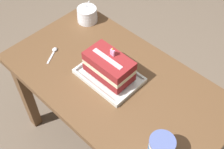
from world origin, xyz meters
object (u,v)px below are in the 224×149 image
foil_tray (109,76)px  birthday_cake (109,66)px  bowl_stack (87,15)px  serving_spoon_near_tray (54,51)px  ice_cream_tub (161,148)px

foil_tray → birthday_cake: (0.00, 0.00, 0.08)m
birthday_cake → bowl_stack: size_ratio=1.84×
bowl_stack → serving_spoon_near_tray: (0.06, -0.31, -0.04)m
ice_cream_tub → serving_spoon_near_tray: 0.79m
ice_cream_tub → foil_tray: bearing=161.0°
foil_tray → bowl_stack: (-0.41, 0.23, 0.04)m
foil_tray → birthday_cake: size_ratio=1.32×
serving_spoon_near_tray → birthday_cake: bearing=13.2°
birthday_cake → ice_cream_tub: size_ratio=2.19×
bowl_stack → serving_spoon_near_tray: bearing=-78.3°
foil_tray → bowl_stack: 0.47m
foil_tray → bowl_stack: bowl_stack is taller
ice_cream_tub → serving_spoon_near_tray: bearing=174.9°
bowl_stack → serving_spoon_near_tray: size_ratio=1.14×
foil_tray → birthday_cake: birthday_cake is taller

